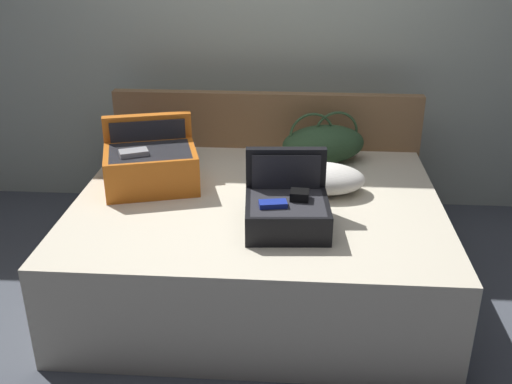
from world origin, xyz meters
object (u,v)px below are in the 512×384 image
(bed, at_px, (258,244))
(hard_case_medium, at_px, (287,208))
(pillow_near_headboard, at_px, (321,178))
(pillow_center_head, at_px, (157,146))
(hard_case_large, at_px, (151,164))
(duffel_bag, at_px, (323,144))

(bed, distance_m, hard_case_medium, 0.52)
(hard_case_medium, distance_m, pillow_near_headboard, 0.48)
(pillow_near_headboard, distance_m, pillow_center_head, 1.14)
(bed, relative_size, pillow_near_headboard, 4.04)
(hard_case_large, relative_size, pillow_near_headboard, 1.23)
(duffel_bag, height_order, pillow_center_head, duffel_bag)
(hard_case_large, bearing_deg, duffel_bag, 7.99)
(bed, bearing_deg, pillow_center_head, 138.59)
(bed, height_order, hard_case_large, hard_case_large)
(hard_case_medium, xyz_separation_m, duffel_bag, (0.21, 0.89, 0.02))
(hard_case_large, xyz_separation_m, pillow_center_head, (-0.07, 0.46, -0.06))
(bed, distance_m, duffel_bag, 0.80)
(hard_case_large, relative_size, pillow_center_head, 1.24)
(pillow_near_headboard, bearing_deg, duffel_bag, 86.61)
(pillow_near_headboard, bearing_deg, hard_case_medium, -112.33)
(hard_case_medium, bearing_deg, bed, 114.55)
(pillow_near_headboard, relative_size, pillow_center_head, 1.01)
(bed, relative_size, pillow_center_head, 4.07)
(duffel_bag, relative_size, pillow_center_head, 1.19)
(hard_case_large, distance_m, pillow_near_headboard, 0.97)
(hard_case_large, height_order, hard_case_medium, hard_case_large)
(hard_case_large, relative_size, duffel_bag, 1.04)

